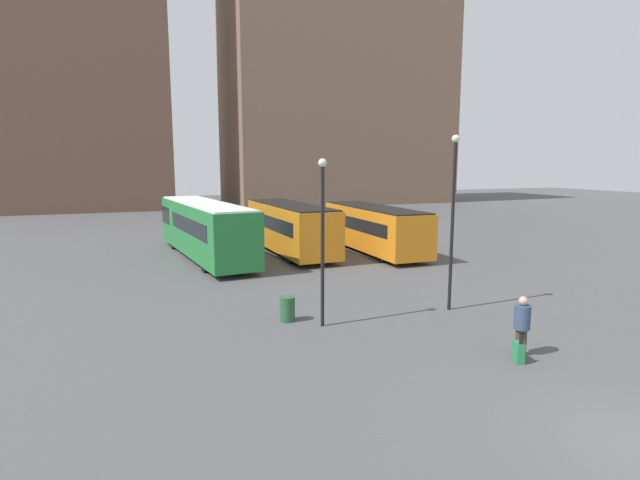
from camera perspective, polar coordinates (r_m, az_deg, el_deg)
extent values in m
cube|color=brown|center=(67.28, -26.49, 21.32)|extent=(19.79, 12.43, 41.97)
cube|color=#7F604C|center=(71.49, 1.83, 16.41)|extent=(29.74, 15.43, 29.75)
cube|color=#237A38|center=(29.10, -13.04, 1.30)|extent=(3.77, 12.69, 2.81)
cube|color=black|center=(34.02, -15.23, 2.86)|extent=(2.69, 2.55, 1.07)
cube|color=black|center=(27.98, -12.48, 1.75)|extent=(3.30, 8.22, 0.84)
cube|color=white|center=(28.96, -13.13, 4.14)|extent=(3.55, 12.42, 0.08)
cylinder|color=black|center=(33.00, -14.65, 0.02)|extent=(2.41, 1.25, 1.00)
cylinder|color=black|center=(25.60, -10.76, -2.31)|extent=(2.41, 1.25, 1.00)
cube|color=orange|center=(29.83, -3.39, 1.48)|extent=(2.84, 9.85, 2.59)
cube|color=black|center=(33.58, -5.69, 2.82)|extent=(2.63, 1.88, 0.99)
cube|color=black|center=(28.97, -2.82, 1.92)|extent=(2.76, 6.33, 0.78)
cube|color=black|center=(29.69, -3.42, 4.04)|extent=(2.63, 9.65, 0.08)
cylinder|color=black|center=(32.82, -5.15, 0.25)|extent=(2.47, 1.09, 1.02)
cylinder|color=black|center=(27.19, -1.24, -1.49)|extent=(2.47, 1.09, 1.02)
cube|color=orange|center=(30.34, 6.22, 1.37)|extent=(2.60, 9.80, 2.43)
cube|color=black|center=(33.91, 3.19, 2.69)|extent=(2.55, 1.83, 0.92)
cube|color=black|center=(29.53, 7.00, 1.74)|extent=(2.59, 6.28, 0.73)
cube|color=black|center=(30.21, 6.26, 3.73)|extent=(2.40, 9.60, 0.08)
cylinder|color=black|center=(33.19, 3.85, 0.28)|extent=(2.40, 0.96, 0.93)
cylinder|color=black|center=(27.85, 8.98, -1.44)|extent=(2.40, 0.96, 0.93)
cylinder|color=#4C3828|center=(15.26, 21.66, -10.82)|extent=(0.20, 0.20, 0.78)
cylinder|color=#4C3828|center=(15.32, 22.26, -10.77)|extent=(0.20, 0.20, 0.78)
cylinder|color=#334766|center=(15.07, 22.12, -8.18)|extent=(0.57, 0.57, 0.68)
sphere|color=tan|center=(14.95, 22.22, -6.47)|extent=(0.25, 0.25, 0.25)
cube|color=#28844C|center=(14.84, 21.71, -11.83)|extent=(0.34, 0.47, 0.56)
cube|color=black|center=(14.58, 22.02, -10.54)|extent=(0.12, 0.06, 0.25)
cylinder|color=black|center=(16.16, 0.29, -0.88)|extent=(0.12, 0.12, 5.27)
sphere|color=beige|center=(15.93, 0.29, 8.81)|extent=(0.28, 0.28, 0.28)
cylinder|color=black|center=(18.57, 14.87, 1.39)|extent=(0.12, 0.12, 6.11)
sphere|color=beige|center=(18.45, 15.25, 11.10)|extent=(0.28, 0.28, 0.28)
cylinder|color=#285633|center=(17.21, -3.75, -7.86)|extent=(0.52, 0.52, 0.85)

